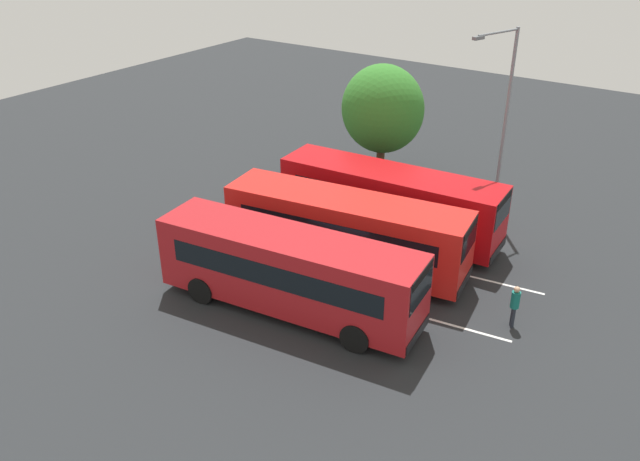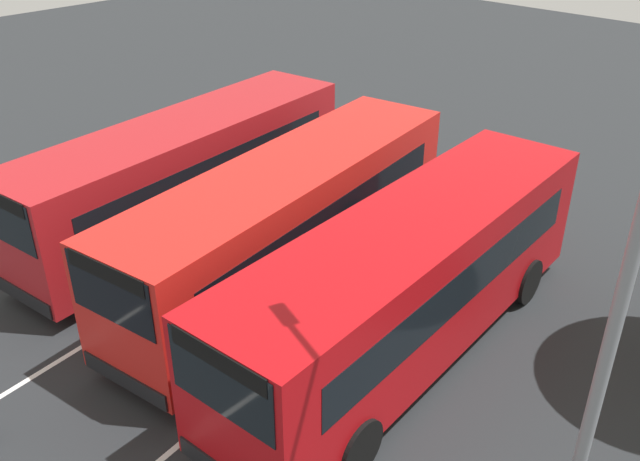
% 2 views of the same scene
% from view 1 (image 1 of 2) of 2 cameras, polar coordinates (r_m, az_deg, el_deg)
% --- Properties ---
extents(ground_plane, '(70.62, 70.62, 0.00)m').
position_cam_1_polar(ground_plane, '(27.28, 2.71, -3.52)').
color(ground_plane, '#232628').
extents(bus_far_left, '(10.33, 3.54, 3.12)m').
position_cam_1_polar(bus_far_left, '(23.94, -2.66, -3.47)').
color(bus_far_left, '#AD191E').
rests_on(bus_far_left, ground).
extents(bus_center_left, '(10.36, 3.83, 3.12)m').
position_cam_1_polar(bus_center_left, '(26.74, 2.32, 0.07)').
color(bus_center_left, red).
rests_on(bus_center_left, ground).
extents(bus_center_right, '(10.26, 3.06, 3.12)m').
position_cam_1_polar(bus_center_right, '(29.45, 6.15, 2.61)').
color(bus_center_right, '#B70C11').
rests_on(bus_center_right, ground).
extents(pedestrian, '(0.43, 0.43, 1.67)m').
position_cam_1_polar(pedestrian, '(24.44, 16.61, -6.09)').
color(pedestrian, '#232833').
rests_on(pedestrian, ground).
extents(street_lamp, '(1.07, 2.74, 8.90)m').
position_cam_1_polar(street_lamp, '(31.03, 15.63, 9.74)').
color(street_lamp, gray).
rests_on(street_lamp, ground).
extents(depot_tree, '(4.42, 3.97, 6.26)m').
position_cam_1_polar(depot_tree, '(34.83, 5.47, 10.48)').
color(depot_tree, '#4C3823').
rests_on(depot_tree, ground).
extents(lane_stripe_outer_left, '(14.47, 1.96, 0.01)m').
position_cam_1_polar(lane_stripe_outer_left, '(25.96, 0.55, -5.23)').
color(lane_stripe_outer_left, silver).
rests_on(lane_stripe_outer_left, ground).
extents(lane_stripe_inner_left, '(14.47, 1.96, 0.01)m').
position_cam_1_polar(lane_stripe_inner_left, '(28.65, 4.66, -1.94)').
color(lane_stripe_inner_left, silver).
rests_on(lane_stripe_inner_left, ground).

